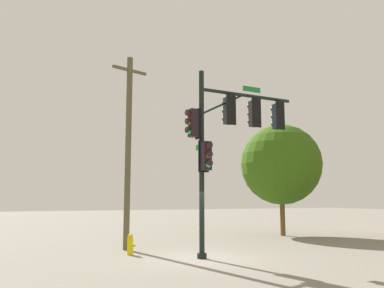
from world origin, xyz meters
TOP-DOWN VIEW (x-y plane):
  - ground_plane at (0.00, 0.00)m, footprint 120.00×120.00m
  - signal_pole_assembly at (1.16, 0.05)m, footprint 5.09×1.32m
  - utility_pole at (-2.06, 3.56)m, footprint 1.74×0.72m
  - fire_hydrant at (-2.26, 1.98)m, footprint 0.33×0.24m
  - tree_near at (8.28, 6.55)m, footprint 4.95×4.95m

SIDE VIEW (x-z plane):
  - ground_plane at x=0.00m, z-range 0.00..0.00m
  - fire_hydrant at x=-2.26m, z-range 0.00..0.83m
  - tree_near at x=8.28m, z-range 0.92..7.72m
  - utility_pole at x=-2.06m, z-range 0.15..8.89m
  - signal_pole_assembly at x=1.16m, z-range 1.30..8.59m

